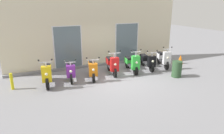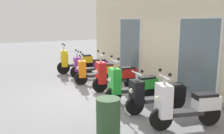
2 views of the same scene
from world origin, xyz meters
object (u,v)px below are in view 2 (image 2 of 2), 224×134
at_px(curb_bollard, 67,60).
at_px(scooter_yellow, 75,62).
at_px(scooter_white, 185,105).
at_px(scooter_orange, 96,71).
at_px(scooter_purple, 90,66).
at_px(trash_bin, 108,118).
at_px(scooter_green, 131,85).
at_px(scooter_red, 115,75).
at_px(scooter_black, 156,94).

bearing_deg(curb_bollard, scooter_yellow, -4.46).
bearing_deg(scooter_white, scooter_orange, -179.43).
xyz_separation_m(scooter_purple, scooter_white, (5.12, -0.13, 0.03)).
relative_size(scooter_yellow, curb_bollard, 2.30).
relative_size(scooter_yellow, scooter_purple, 1.04).
bearing_deg(scooter_yellow, trash_bin, -14.46).
distance_m(scooter_yellow, scooter_orange, 2.03).
xyz_separation_m(scooter_orange, curb_bollard, (-3.43, 0.07, -0.11)).
relative_size(scooter_purple, trash_bin, 2.00).
height_order(scooter_green, trash_bin, scooter_green).
height_order(scooter_purple, scooter_green, scooter_green).
bearing_deg(scooter_red, scooter_white, -1.64).
distance_m(scooter_purple, scooter_white, 5.12).
xyz_separation_m(scooter_red, trash_bin, (2.65, -1.64, -0.12)).
xyz_separation_m(scooter_purple, curb_bollard, (-2.43, -0.10, -0.12)).
height_order(scooter_black, trash_bin, scooter_black).
relative_size(scooter_red, scooter_white, 0.99).
bearing_deg(scooter_orange, scooter_yellow, -179.04).
bearing_deg(scooter_orange, scooter_black, 2.05).
relative_size(scooter_yellow, scooter_orange, 1.03).
relative_size(scooter_green, scooter_white, 1.03).
distance_m(scooter_orange, scooter_black, 3.14).
relative_size(scooter_orange, scooter_white, 1.01).
relative_size(scooter_orange, scooter_red, 1.02).
xyz_separation_m(scooter_orange, scooter_white, (4.13, 0.04, 0.04)).
xyz_separation_m(scooter_green, curb_bollard, (-5.57, 0.03, -0.12)).
height_order(scooter_black, curb_bollard, scooter_black).
distance_m(scooter_purple, scooter_black, 4.13).
xyz_separation_m(scooter_black, scooter_white, (0.99, -0.07, 0.06)).
height_order(scooter_yellow, scooter_black, scooter_yellow).
xyz_separation_m(scooter_purple, scooter_red, (2.06, -0.05, 0.04)).
relative_size(scooter_orange, trash_bin, 2.02).
distance_m(scooter_orange, scooter_green, 2.14).
height_order(scooter_yellow, curb_bollard, scooter_yellow).
distance_m(scooter_yellow, scooter_white, 6.16).
bearing_deg(scooter_black, scooter_yellow, -178.37).
distance_m(scooter_purple, trash_bin, 5.00).
distance_m(scooter_yellow, curb_bollard, 1.41).
height_order(scooter_orange, curb_bollard, scooter_orange).
bearing_deg(scooter_black, scooter_orange, -177.95).
distance_m(scooter_black, trash_bin, 1.73).
bearing_deg(scooter_yellow, scooter_orange, 0.96).
height_order(scooter_yellow, scooter_purple, scooter_yellow).
distance_m(scooter_yellow, scooter_red, 3.10).
bearing_deg(scooter_purple, scooter_yellow, -168.62).
xyz_separation_m(scooter_yellow, scooter_red, (3.10, 0.16, 0.00)).
bearing_deg(scooter_red, scooter_orange, -173.10).
bearing_deg(scooter_green, scooter_yellow, -178.96).
distance_m(scooter_yellow, scooter_purple, 1.06).
bearing_deg(scooter_purple, trash_bin, -19.76).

